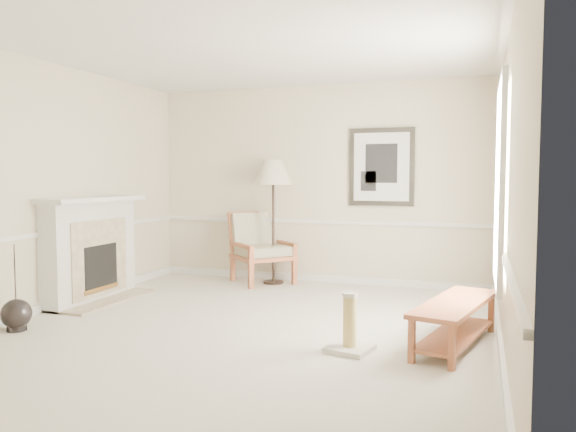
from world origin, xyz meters
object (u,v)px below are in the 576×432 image
at_px(floor_vase, 16,315).
at_px(floor_lamp, 273,176).
at_px(bench, 455,316).
at_px(armchair, 260,244).
at_px(scratching_post, 350,333).

height_order(floor_vase, floor_lamp, floor_lamp).
bearing_deg(floor_lamp, bench, -41.22).
relative_size(floor_lamp, bench, 1.17).
relative_size(floor_vase, armchair, 0.78).
bearing_deg(bench, floor_vase, -167.96).
bearing_deg(bench, floor_lamp, 138.78).
distance_m(armchair, bench, 3.78).
distance_m(floor_lamp, bench, 3.76).
relative_size(armchair, floor_lamp, 0.63).
distance_m(floor_lamp, scratching_post, 3.59).
xyz_separation_m(floor_vase, floor_lamp, (1.58, 3.23, 1.41)).
bearing_deg(scratching_post, bench, 27.68).
relative_size(floor_vase, bench, 0.58).
bearing_deg(floor_vase, armchair, 68.03).
xyz_separation_m(armchair, floor_lamp, (0.25, -0.08, 1.02)).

